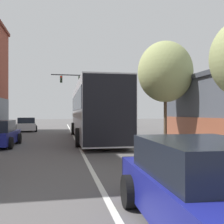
% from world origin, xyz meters
% --- Properties ---
extents(lane_center_line, '(0.14, 48.68, 0.01)m').
position_xyz_m(lane_center_line, '(0.00, 18.34, 0.00)').
color(lane_center_line, silver).
rests_on(lane_center_line, ground_plane).
extents(bus, '(2.92, 12.66, 3.57)m').
position_xyz_m(bus, '(1.25, 18.89, 2.00)').
color(bus, '#B7B7BC').
rests_on(bus, ground_plane).
extents(hatchback_foreground, '(2.14, 4.33, 1.36)m').
position_xyz_m(hatchback_foreground, '(1.20, 4.80, 0.65)').
color(hatchback_foreground, navy).
rests_on(hatchback_foreground, ground_plane).
extents(parked_car_left_near, '(2.37, 4.26, 1.33)m').
position_xyz_m(parked_car_left_near, '(-4.31, 28.01, 0.63)').
color(parked_car_left_near, silver).
rests_on(parked_car_left_near, ground_plane).
extents(traffic_signal_gantry, '(7.92, 0.36, 6.59)m').
position_xyz_m(traffic_signal_gantry, '(3.11, 32.67, 4.90)').
color(traffic_signal_gantry, black).
rests_on(traffic_signal_gantry, ground_plane).
extents(street_tree_far, '(3.77, 3.39, 6.66)m').
position_xyz_m(street_tree_far, '(6.02, 18.10, 4.58)').
color(street_tree_far, brown).
rests_on(street_tree_far, ground_plane).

